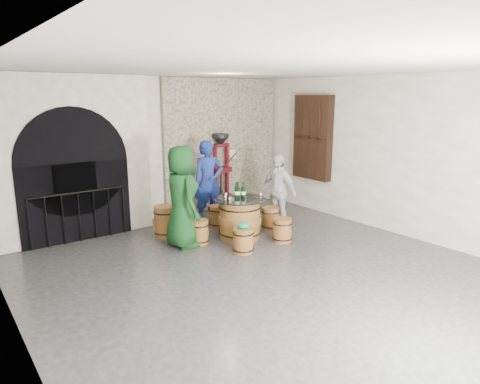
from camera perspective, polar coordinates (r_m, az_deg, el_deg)
ground at (r=6.94m, az=3.84°, el=-11.01°), size 8.00×8.00×0.00m
wall_back at (r=9.81m, az=-11.40°, el=5.55°), size 8.00×0.00×8.00m
wall_left at (r=5.00m, az=-28.11°, el=-2.63°), size 0.00×8.00×8.00m
wall_right at (r=9.11m, az=21.07°, el=4.40°), size 0.00×8.00×8.00m
ceiling at (r=6.36m, az=4.29°, el=16.39°), size 8.00×8.00×0.00m
stone_facing_panel at (r=10.64m, az=-2.44°, el=6.34°), size 3.20×0.12×3.18m
arched_opening at (r=8.92m, az=-21.76°, el=4.06°), size 3.10×0.60×3.19m
shuttered_window at (r=10.47m, az=9.63°, el=7.17°), size 0.23×1.10×2.00m
barrel_table at (r=8.54m, az=-0.04°, el=-3.52°), size 1.04×1.04×0.80m
barrel_stool_left at (r=8.27m, az=-5.49°, el=-5.33°), size 0.39×0.39×0.47m
barrel_stool_far at (r=9.29m, az=-2.95°, el=-3.24°), size 0.39×0.39×0.47m
barrel_stool_right at (r=9.15m, az=4.08°, el=-3.51°), size 0.39×0.39×0.47m
barrel_stool_near_right at (r=8.39m, az=5.65°, el=-5.08°), size 0.39×0.39×0.47m
barrel_stool_near_left at (r=7.77m, az=0.44°, el=-6.49°), size 0.39×0.39×0.47m
green_cap at (r=7.68m, az=0.47°, el=-4.50°), size 0.25×0.21×0.12m
person_green at (r=7.97m, az=-7.81°, el=-0.66°), size 0.70×0.99×1.91m
person_blue at (r=9.48m, az=-4.24°, el=1.34°), size 0.75×0.58×1.84m
person_white at (r=9.16m, az=5.09°, el=0.09°), size 0.51×0.97×1.58m
wine_bottle_left at (r=8.47m, az=-0.49°, el=0.08°), size 0.08×0.08×0.32m
wine_bottle_center at (r=8.45m, az=0.42°, el=0.06°), size 0.08×0.08×0.32m
wine_bottle_right at (r=8.46m, az=-0.29°, el=0.07°), size 0.08×0.08×0.32m
tasting_glass_a at (r=8.12m, az=-1.34°, el=-1.08°), size 0.05×0.05×0.10m
tasting_glass_b at (r=8.59m, az=0.65°, el=-0.29°), size 0.05×0.05×0.10m
tasting_glass_c at (r=8.50m, az=-1.88°, el=-0.45°), size 0.05×0.05×0.10m
tasting_glass_d at (r=8.72m, az=0.37°, el=-0.09°), size 0.05×0.05×0.10m
tasting_glass_e at (r=8.51m, az=2.80°, el=-0.44°), size 0.05×0.05×0.10m
tasting_glass_f at (r=8.33m, az=-1.96°, el=-0.72°), size 0.05×0.05×0.10m
side_barrel at (r=8.76m, az=-9.94°, el=-3.88°), size 0.47×0.47×0.63m
corking_press at (r=10.41m, az=-2.53°, el=3.42°), size 0.81×0.51×1.89m
control_box at (r=10.75m, az=-1.08°, el=5.08°), size 0.18×0.10×0.22m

